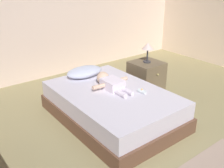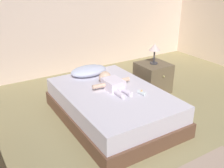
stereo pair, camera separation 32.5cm
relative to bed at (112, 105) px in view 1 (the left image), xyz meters
name	(u,v)px [view 1 (the left image)]	position (x,y,z in m)	size (l,w,h in m)	color
ground_plane	(180,151)	(0.17, -1.00, -0.20)	(8.00, 8.00, 0.00)	#968B5E
wall_behind_bed	(50,6)	(0.17, 2.00, 1.07)	(8.00, 0.12, 2.53)	beige
bed	(112,105)	(0.00, 0.00, 0.00)	(1.21, 1.78, 0.40)	brown
pillow	(84,72)	(0.00, 0.65, 0.28)	(0.55, 0.33, 0.14)	silver
baby	(110,83)	(0.06, 0.11, 0.27)	(0.55, 0.63, 0.17)	white
toothbrush	(117,79)	(0.29, 0.27, 0.21)	(0.01, 0.15, 0.02)	#2B86E4
nightstand	(146,76)	(1.02, 0.40, 0.04)	(0.47, 0.50, 0.48)	brown
lamp	(148,47)	(1.02, 0.40, 0.53)	(0.18, 0.18, 0.32)	#333338
baby_bottle	(142,91)	(0.26, -0.28, 0.23)	(0.07, 0.11, 0.07)	white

